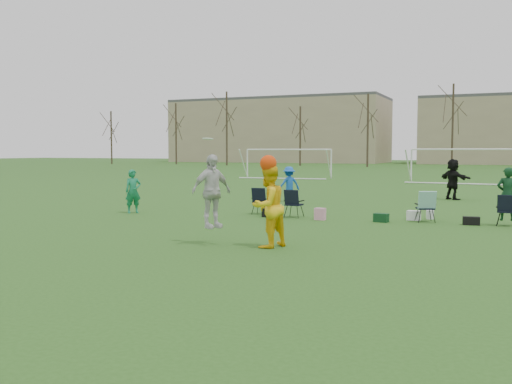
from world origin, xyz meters
The scene contains 10 objects.
ground centered at (0.00, 0.00, 0.00)m, with size 260.00×260.00×0.00m, color #285319.
fielder_green_near centered at (-5.89, 6.44, 0.81)m, with size 0.59×0.39×1.62m, color #15784D.
fielder_blue centered at (-2.23, 13.18, 0.80)m, with size 1.03×0.59×1.59m, color blue.
fielder_black centered at (4.48, 17.33, 0.97)m, with size 1.79×0.57×1.93m, color black.
center_contest centered at (1.05, 1.42, 1.14)m, with size 2.41×1.35×2.63m.
sideline_setup centered at (3.34, 7.95, 0.54)m, with size 8.84×1.97×1.80m.
goal_left centered at (-10.00, 34.00, 1.92)m, with size 7.39×0.76×2.46m.
goal_mid centered at (4.00, 32.00, 1.92)m, with size 7.40×0.63×2.46m.
tree_line centered at (0.24, 69.85, 5.09)m, with size 110.28×3.28×11.40m.
building_row centered at (6.73, 96.00, 5.99)m, with size 126.00×16.00×13.00m.
Camera 1 is at (6.71, -11.00, 2.32)m, focal length 40.00 mm.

